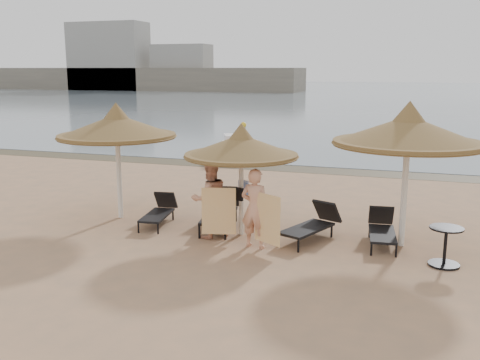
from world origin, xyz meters
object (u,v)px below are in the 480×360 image
Objects in this scene: palapa_right at (408,131)px; person_right at (255,202)px; lounger_far_left at (160,211)px; lounger_near_left at (221,210)px; lounger_near_right at (313,224)px; person_left at (210,193)px; pedal_boat at (241,151)px; palapa_center at (241,146)px; lounger_far_right at (382,229)px; palapa_left at (117,127)px; side_table at (445,248)px.

person_right is (-3.10, -1.15, -1.54)m from palapa_right.
palapa_right is 6.37m from lounger_far_left.
lounger_near_right is (2.40, -0.35, -0.04)m from lounger_near_left.
person_left is 10.69m from pedal_boat.
lounger_far_right is (3.24, 0.38, -1.79)m from palapa_center.
lounger_near_left is at bearing 2.36° from palapa_left.
palapa_center is at bearing -151.77° from lounger_near_right.
palapa_center is at bearing -174.79° from palapa_right.
palapa_right reaches higher than lounger_near_left.
palapa_center is at bearing -47.46° from person_right.
pedal_boat is at bearing -63.43° from person_right.
palapa_center is 1.93m from lounger_near_left.
lounger_far_left is at bearing -158.49° from lounger_near_right.
pedal_boat is at bearing 117.82° from lounger_far_right.
lounger_near_left is 0.75× the size of pedal_boat.
person_right is at bearing -28.28° from lounger_far_left.
lounger_near_left is 1.16m from person_left.
lounger_far_right is 4.02m from person_left.
lounger_far_right is at bearing 29.64° from lounger_near_right.
side_table is at bearing -8.84° from palapa_center.
lounger_far_right is 0.82× the size of person_left.
lounger_near_right is (5.21, -0.23, -2.06)m from palapa_left.
palapa_left is at bearing -160.28° from lounger_near_right.
lounger_far_left is at bearing -178.66° from lounger_near_left.
person_left reaches higher than lounger_far_right.
palapa_center is 2.91m from lounger_far_left.
side_table is 0.39× the size of person_right.
pedal_boat is at bearing 108.11° from palapa_center.
palapa_right is 2.97m from lounger_near_right.
person_right is (4.10, -1.22, -1.40)m from palapa_left.
person_right is at bearing -55.44° from lounger_near_left.
palapa_right is at bearing 5.21° from palapa_center.
lounger_far_right is at bearing -80.32° from pedal_boat.
pedal_boat is (-6.49, 9.54, 0.08)m from lounger_far_right.
palapa_right reaches higher than palapa_center.
person_left is 1.27m from person_right.
lounger_far_right is at bearing -0.29° from palapa_left.
palapa_left is at bearing -9.68° from person_right.
palapa_left reaches higher than side_table.
palapa_left is 1.76× the size of lounger_far_right.
palapa_center is 1.54× the size of lounger_far_right.
palapa_left is 1.44× the size of person_left.
lounger_near_left is at bearing 143.27° from palapa_center.
lounger_near_right is at bearing -9.01° from lounger_far_left.
palapa_left is 3.46m from lounger_near_left.
lounger_far_left is at bearing -179.00° from palapa_right.
palapa_left is at bearing 163.54° from lounger_far_left.
lounger_near_left is at bearing -166.00° from lounger_near_right.
lounger_far_left is 1.92m from person_left.
side_table is at bearing -22.54° from lounger_near_left.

